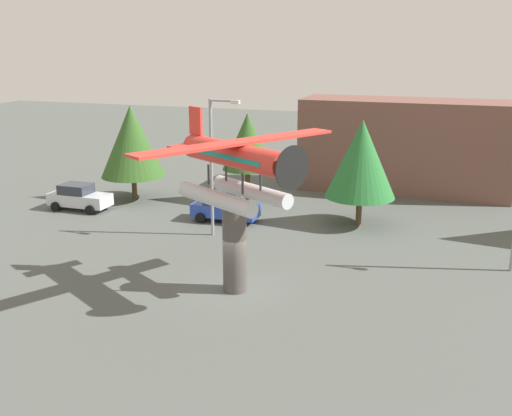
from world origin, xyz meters
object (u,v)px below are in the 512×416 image
(streetlight_primary, at_px, (214,158))
(tree_center_back, at_px, (361,159))
(tree_east, at_px, (248,142))
(tree_west, at_px, (132,141))
(floatplane_monument, at_px, (236,166))
(storefront_building, at_px, (404,146))
(car_near_silver, at_px, (79,197))
(car_mid_blue, at_px, (225,207))
(display_pedestal, at_px, (235,247))

(streetlight_primary, relative_size, tree_center_back, 1.22)
(tree_east, bearing_deg, tree_west, -165.74)
(floatplane_monument, distance_m, tree_west, 18.33)
(storefront_building, xyz_separation_m, tree_center_back, (-1.68, -9.94, 0.73))
(streetlight_primary, xyz_separation_m, storefront_building, (9.31, 14.81, -1.20))
(streetlight_primary, bearing_deg, floatplane_monument, -60.80)
(car_near_silver, bearing_deg, car_mid_blue, 3.98)
(car_mid_blue, bearing_deg, tree_center_back, 13.54)
(floatplane_monument, distance_m, car_mid_blue, 12.22)
(car_near_silver, xyz_separation_m, tree_east, (10.16, 5.63, 3.44))
(display_pedestal, bearing_deg, car_near_silver, 147.80)
(display_pedestal, height_order, storefront_building, storefront_building)
(floatplane_monument, xyz_separation_m, storefront_building, (5.25, 22.07, -2.43))
(car_near_silver, distance_m, tree_center_back, 19.04)
(streetlight_primary, bearing_deg, tree_west, 146.55)
(tree_west, bearing_deg, floatplane_monument, -45.53)
(car_near_silver, height_order, tree_east, tree_east)
(storefront_building, xyz_separation_m, tree_west, (-18.05, -9.04, 0.80))
(tree_west, bearing_deg, streetlight_primary, -33.45)
(tree_east, bearing_deg, car_mid_blue, -87.86)
(tree_east, bearing_deg, storefront_building, 34.82)
(car_mid_blue, height_order, tree_center_back, tree_center_back)
(floatplane_monument, relative_size, storefront_building, 0.62)
(car_mid_blue, xyz_separation_m, tree_center_back, (8.22, 1.98, 3.29))
(streetlight_primary, relative_size, tree_west, 1.18)
(display_pedestal, distance_m, tree_west, 18.26)
(car_mid_blue, distance_m, tree_center_back, 9.07)
(floatplane_monument, xyz_separation_m, streetlight_primary, (-4.06, 7.26, -1.23))
(floatplane_monument, distance_m, car_near_silver, 18.39)
(display_pedestal, xyz_separation_m, tree_center_back, (3.69, 12.06, 2.07))
(car_near_silver, distance_m, streetlight_primary, 11.75)
(car_near_silver, relative_size, car_mid_blue, 1.00)
(car_near_silver, bearing_deg, floatplane_monument, -32.18)
(car_near_silver, xyz_separation_m, tree_center_back, (18.55, 2.70, 3.29))
(storefront_building, height_order, tree_east, storefront_building)
(storefront_building, bearing_deg, tree_center_back, -99.57)
(car_near_silver, distance_m, storefront_building, 23.99)
(storefront_building, bearing_deg, tree_west, -153.41)
(display_pedestal, bearing_deg, streetlight_primary, 118.74)
(storefront_building, relative_size, tree_east, 2.44)
(tree_east, height_order, tree_center_back, tree_center_back)
(floatplane_monument, distance_m, storefront_building, 22.81)
(storefront_building, relative_size, tree_west, 2.27)
(display_pedestal, relative_size, storefront_building, 0.27)
(tree_center_back, bearing_deg, display_pedestal, -107.02)
(display_pedestal, xyz_separation_m, tree_west, (-12.68, 12.96, 2.14))
(car_mid_blue, xyz_separation_m, storefront_building, (9.89, 11.92, 2.56))
(floatplane_monument, distance_m, streetlight_primary, 8.41)
(car_mid_blue, distance_m, tree_east, 6.00)
(display_pedestal, xyz_separation_m, tree_east, (-4.71, 14.99, 2.22))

